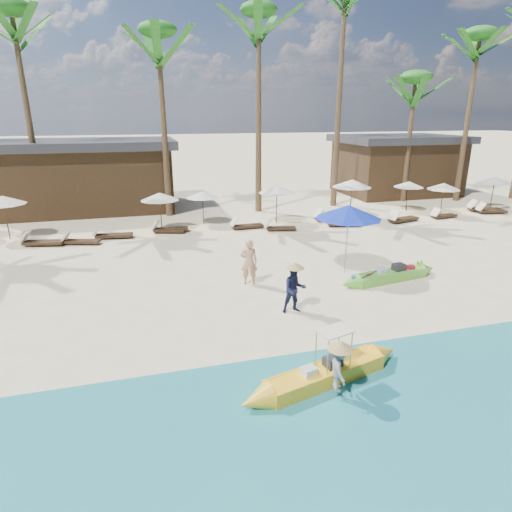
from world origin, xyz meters
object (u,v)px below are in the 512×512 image
object	(u,v)px
green_canoe	(390,275)
blue_umbrella	(349,212)
tourist	(249,262)
yellow_canoe	(325,374)

from	to	relation	value
green_canoe	blue_umbrella	size ratio (longest dim) A/B	1.78
green_canoe	blue_umbrella	world-z (taller)	blue_umbrella
green_canoe	tourist	distance (m)	5.23
yellow_canoe	tourist	bearing A→B (deg)	76.98
tourist	blue_umbrella	distance (m)	4.16
yellow_canoe	blue_umbrella	size ratio (longest dim) A/B	1.81
blue_umbrella	tourist	bearing A→B (deg)	-177.77
green_canoe	blue_umbrella	bearing A→B (deg)	126.88
tourist	blue_umbrella	size ratio (longest dim) A/B	0.63
yellow_canoe	green_canoe	bearing A→B (deg)	31.76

